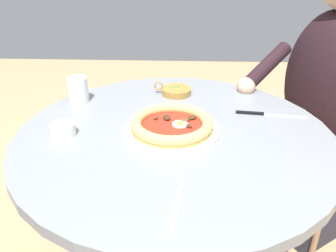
{
  "coord_description": "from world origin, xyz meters",
  "views": [
    {
      "loc": [
        -0.02,
        0.92,
        1.23
      ],
      "look_at": [
        0.02,
        0.02,
        0.75
      ],
      "focal_mm": 37.44,
      "sensor_mm": 36.0,
      "label": 1
    }
  ],
  "objects": [
    {
      "name": "water_glass",
      "position": [
        0.35,
        -0.22,
        0.76
      ],
      "size": [
        0.07,
        0.07,
        0.09
      ],
      "color": "silver",
      "rests_on": "dining_table"
    },
    {
      "name": "fork_utensil",
      "position": [
        -0.01,
        0.33,
        0.72
      ],
      "size": [
        0.03,
        0.16,
        0.0
      ],
      "color": "#BCBCC1",
      "rests_on": "dining_table"
    },
    {
      "name": "diner_person",
      "position": [
        -0.59,
        -0.41,
        0.54
      ],
      "size": [
        0.58,
        0.44,
        1.2
      ],
      "color": "#282833",
      "rests_on": "ground"
    },
    {
      "name": "steak_knife",
      "position": [
        -0.28,
        -0.14,
        0.72
      ],
      "size": [
        0.23,
        0.04,
        0.01
      ],
      "color": "silver",
      "rests_on": "dining_table"
    },
    {
      "name": "pizza_on_plate",
      "position": [
        0.01,
        -0.01,
        0.74
      ],
      "size": [
        0.29,
        0.29,
        0.04
      ],
      "color": "white",
      "rests_on": "dining_table"
    },
    {
      "name": "olive_pan",
      "position": [
        0.01,
        -0.3,
        0.73
      ],
      "size": [
        0.13,
        0.11,
        0.05
      ],
      "color": "olive",
      "rests_on": "dining_table"
    },
    {
      "name": "dining_table",
      "position": [
        0.0,
        0.0,
        0.57
      ],
      "size": [
        0.96,
        0.96,
        0.72
      ],
      "color": "gray",
      "rests_on": "ground"
    },
    {
      "name": "ramekin_capers",
      "position": [
        0.33,
        0.03,
        0.74
      ],
      "size": [
        0.07,
        0.07,
        0.04
      ],
      "color": "white",
      "rests_on": "dining_table"
    }
  ]
}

